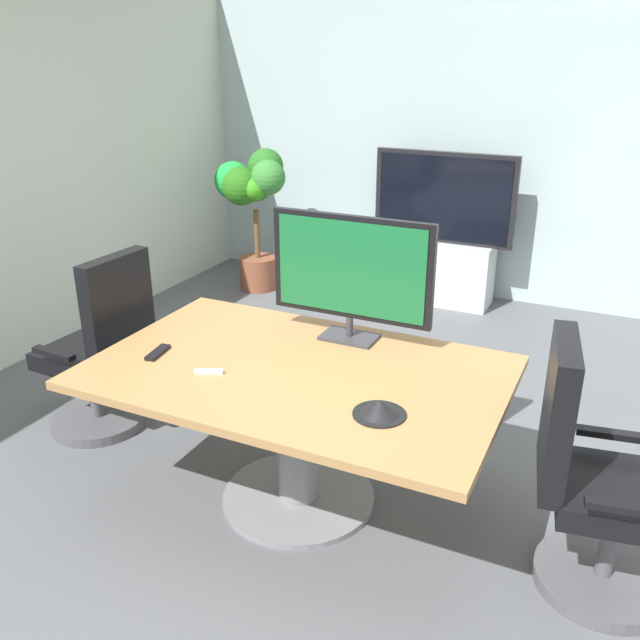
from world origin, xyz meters
name	(u,v)px	position (x,y,z in m)	size (l,w,h in m)	color
ground_plane	(316,485)	(0.00, 0.00, 0.00)	(7.57, 7.57, 0.00)	#515459
wall_back_glass_partition	(483,145)	(0.00, 3.28, 1.33)	(5.26, 0.10, 2.65)	#9EB2B7
conference_table	(297,403)	(-0.02, -0.14, 0.55)	(1.90, 1.20, 0.73)	olive
office_chair_left	(102,359)	(-1.35, -0.02, 0.46)	(0.60, 0.58, 1.09)	#4C4C51
office_chair_right	(592,491)	(1.30, -0.13, 0.46)	(0.63, 0.61, 1.09)	#4C4C51
tv_monitor	(351,271)	(0.06, 0.29, 1.09)	(0.84, 0.18, 0.64)	#333338
wall_display_unit	(441,253)	(-0.21, 2.93, 0.44)	(1.20, 0.36, 1.31)	#B7BABC
potted_plant	(252,196)	(-1.86, 2.54, 0.86)	(0.69, 0.54, 1.28)	brown
conference_phone	(380,408)	(0.47, -0.38, 0.76)	(0.22, 0.22, 0.07)	black
remote_control	(158,352)	(-0.70, -0.30, 0.74)	(0.05, 0.17, 0.02)	black
whiteboard_marker	(209,371)	(-0.36, -0.36, 0.74)	(0.13, 0.02, 0.02)	silver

